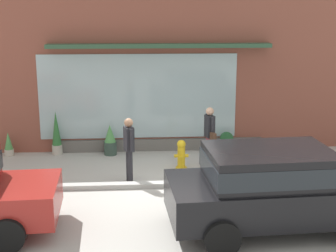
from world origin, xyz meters
The scene contains 11 objects.
ground_plane centered at (0.00, 0.00, 0.00)m, with size 60.00×60.00×0.00m, color #B2AFA8.
curb_strip centered at (0.00, -0.20, 0.06)m, with size 14.00×0.24×0.12m, color #B2B2AD.
storefront centered at (-0.01, 3.19, 2.32)m, with size 14.00×0.81×4.72m.
fire_hydrant centered at (0.49, 1.13, 0.41)m, with size 0.39×0.35×0.82m.
pedestrian_with_handbag centered at (1.30, 1.42, 0.95)m, with size 0.27×0.67×1.64m.
pedestrian_passerby centered at (-0.91, 0.24, 0.96)m, with size 0.28×0.45×1.64m.
parked_car_black centered at (1.94, -2.70, 0.94)m, with size 4.40×2.25×1.65m.
potted_plant_window_left centered at (-1.50, 2.62, 0.44)m, with size 0.37×0.37×0.92m.
potted_plant_window_right centered at (-3.09, 2.78, 0.63)m, with size 0.31×0.31×1.32m.
potted_plant_corner_tall centered at (-4.50, 2.74, 0.34)m, with size 0.27×0.27×0.71m.
potted_plant_doorstep centered at (2.02, 2.66, 0.33)m, with size 0.41×0.41×0.63m.
Camera 1 is at (-0.74, -11.46, 4.27)m, focal length 52.16 mm.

